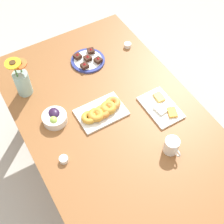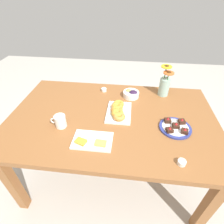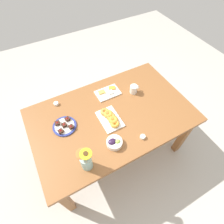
{
  "view_description": "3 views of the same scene",
  "coord_description": "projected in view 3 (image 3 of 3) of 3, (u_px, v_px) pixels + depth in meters",
  "views": [
    {
      "loc": [
        0.89,
        -0.53,
        2.22
      ],
      "look_at": [
        0.0,
        0.0,
        0.78
      ],
      "focal_mm": 50.0,
      "sensor_mm": 36.0,
      "label": 1
    },
    {
      "loc": [
        -0.12,
        1.04,
        1.6
      ],
      "look_at": [
        0.0,
        0.0,
        0.78
      ],
      "focal_mm": 28.0,
      "sensor_mm": 36.0,
      "label": 2
    },
    {
      "loc": [
        -0.49,
        -0.9,
        2.15
      ],
      "look_at": [
        0.0,
        0.0,
        0.78
      ],
      "focal_mm": 28.0,
      "sensor_mm": 36.0,
      "label": 3
    }
  ],
  "objects": [
    {
      "name": "dessert_plate",
      "position": [
        65.0,
        126.0,
        1.65
      ],
      "size": [
        0.22,
        0.22,
        0.05
      ],
      "color": "navy",
      "rests_on": "dining_table"
    },
    {
      "name": "coffee_mug",
      "position": [
        134.0,
        89.0,
        1.89
      ],
      "size": [
        0.11,
        0.08,
        0.09
      ],
      "color": "white",
      "rests_on": "dining_table"
    },
    {
      "name": "croissant_platter",
      "position": [
        110.0,
        118.0,
        1.69
      ],
      "size": [
        0.19,
        0.28,
        0.05
      ],
      "color": "white",
      "rests_on": "dining_table"
    },
    {
      "name": "flower_vase",
      "position": [
        86.0,
        161.0,
        1.35
      ],
      "size": [
        0.11,
        0.12,
        0.27
      ],
      "color": "#99C1B7",
      "rests_on": "dining_table"
    },
    {
      "name": "ground_plane",
      "position": [
        112.0,
        147.0,
        2.34
      ],
      "size": [
        6.0,
        6.0,
        0.0
      ],
      "primitive_type": "plane",
      "color": "#B7B2A8"
    },
    {
      "name": "jam_cup_berry",
      "position": [
        56.0,
        104.0,
        1.81
      ],
      "size": [
        0.05,
        0.05,
        0.03
      ],
      "color": "white",
      "rests_on": "dining_table"
    },
    {
      "name": "cheese_platter",
      "position": [
        108.0,
        92.0,
        1.91
      ],
      "size": [
        0.26,
        0.17,
        0.03
      ],
      "color": "white",
      "rests_on": "dining_table"
    },
    {
      "name": "jam_cup_honey",
      "position": [
        143.0,
        137.0,
        1.58
      ],
      "size": [
        0.05,
        0.05,
        0.03
      ],
      "color": "white",
      "rests_on": "dining_table"
    },
    {
      "name": "dining_table",
      "position": [
        112.0,
        119.0,
        1.81
      ],
      "size": [
        1.6,
        1.0,
        0.74
      ],
      "color": "brown",
      "rests_on": "ground_plane"
    },
    {
      "name": "grape_bowl",
      "position": [
        114.0,
        142.0,
        1.53
      ],
      "size": [
        0.14,
        0.14,
        0.07
      ],
      "color": "white",
      "rests_on": "dining_table"
    }
  ]
}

